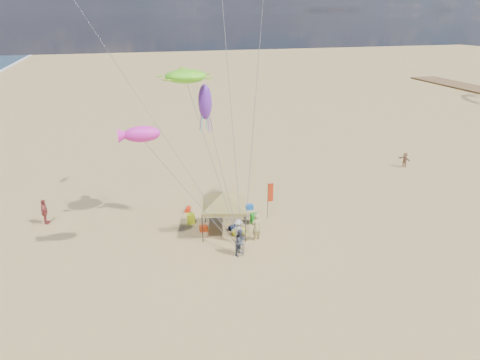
# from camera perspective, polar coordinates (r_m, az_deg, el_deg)

# --- Properties ---
(ground) EXTENTS (280.00, 280.00, 0.00)m
(ground) POSITION_cam_1_polar(r_m,az_deg,el_deg) (25.77, 1.83, -10.71)
(ground) COLOR tan
(ground) RESTS_ON ground
(canopy_tent) EXTENTS (5.39, 5.39, 3.43)m
(canopy_tent) POSITION_cam_1_polar(r_m,az_deg,el_deg) (27.47, -2.20, -1.78)
(canopy_tent) COLOR black
(canopy_tent) RESTS_ON ground
(feather_flag) EXTENTS (0.42, 0.04, 2.75)m
(feather_flag) POSITION_cam_1_polar(r_m,az_deg,el_deg) (29.77, 4.06, -1.99)
(feather_flag) COLOR black
(feather_flag) RESTS_ON ground
(cooler_red) EXTENTS (0.54, 0.38, 0.38)m
(cooler_red) POSITION_cam_1_polar(r_m,az_deg,el_deg) (28.82, -4.97, -6.55)
(cooler_red) COLOR red
(cooler_red) RESTS_ON ground
(cooler_blue) EXTENTS (0.54, 0.38, 0.38)m
(cooler_blue) POSITION_cam_1_polar(r_m,az_deg,el_deg) (31.71, 1.26, -3.68)
(cooler_blue) COLOR blue
(cooler_blue) RESTS_ON ground
(bag_navy) EXTENTS (0.69, 0.54, 0.36)m
(bag_navy) POSITION_cam_1_polar(r_m,az_deg,el_deg) (28.87, -0.91, -6.43)
(bag_navy) COLOR #0C1637
(bag_navy) RESTS_ON ground
(bag_orange) EXTENTS (0.54, 0.69, 0.36)m
(bag_orange) POSITION_cam_1_polar(r_m,az_deg,el_deg) (31.60, -7.07, -3.97)
(bag_orange) COLOR red
(bag_orange) RESTS_ON ground
(chair_green) EXTENTS (0.50, 0.50, 0.70)m
(chair_green) POSITION_cam_1_polar(r_m,az_deg,el_deg) (29.68, 1.96, -5.24)
(chair_green) COLOR #188418
(chair_green) RESTS_ON ground
(chair_yellow) EXTENTS (0.50, 0.50, 0.70)m
(chair_yellow) POSITION_cam_1_polar(r_m,az_deg,el_deg) (29.87, -6.69, -5.20)
(chair_yellow) COLOR #DBF91B
(chair_yellow) RESTS_ON ground
(crate_grey) EXTENTS (0.34, 0.30, 0.28)m
(crate_grey) POSITION_cam_1_polar(r_m,az_deg,el_deg) (27.48, 0.06, -8.11)
(crate_grey) COLOR slate
(crate_grey) RESTS_ON ground
(beach_cart) EXTENTS (0.90, 0.50, 0.24)m
(beach_cart) POSITION_cam_1_polar(r_m,az_deg,el_deg) (28.29, -0.13, -7.02)
(beach_cart) COLOR #D2E219
(beach_cart) RESTS_ON ground
(person_near_a) EXTENTS (0.82, 0.70, 1.90)m
(person_near_a) POSITION_cam_1_polar(r_m,az_deg,el_deg) (27.34, 2.18, -6.35)
(person_near_a) COLOR tan
(person_near_a) RESTS_ON ground
(person_near_b) EXTENTS (1.05, 1.03, 1.70)m
(person_near_b) POSITION_cam_1_polar(r_m,az_deg,el_deg) (25.83, 0.09, -8.41)
(person_near_b) COLOR #3D4454
(person_near_b) RESTS_ON ground
(person_near_c) EXTENTS (1.18, 0.94, 1.60)m
(person_near_c) POSITION_cam_1_polar(r_m,az_deg,el_deg) (27.19, -0.26, -6.86)
(person_near_c) COLOR beige
(person_near_c) RESTS_ON ground
(person_far_a) EXTENTS (0.57, 1.12, 1.84)m
(person_far_a) POSITION_cam_1_polar(r_m,az_deg,el_deg) (32.34, -24.97, -3.92)
(person_far_a) COLOR #9B3D3B
(person_far_a) RESTS_ON ground
(person_far_c) EXTENTS (0.86, 1.42, 1.46)m
(person_far_c) POSITION_cam_1_polar(r_m,az_deg,el_deg) (43.04, 21.42, 2.58)
(person_far_c) COLOR tan
(person_far_c) RESTS_ON ground
(turtle_kite) EXTENTS (2.73, 2.26, 0.86)m
(turtle_kite) POSITION_cam_1_polar(r_m,az_deg,el_deg) (27.01, -7.38, 13.77)
(turtle_kite) COLOR #6BF61F
(turtle_kite) RESTS_ON ground
(fish_kite) EXTENTS (2.23, 1.67, 0.89)m
(fish_kite) POSITION_cam_1_polar(r_m,az_deg,el_deg) (23.72, -13.14, 6.08)
(fish_kite) COLOR #F827C3
(fish_kite) RESTS_ON ground
(squid_kite) EXTENTS (1.14, 1.14, 2.26)m
(squid_kite) POSITION_cam_1_polar(r_m,az_deg,el_deg) (27.34, -4.76, 10.51)
(squid_kite) COLOR purple
(squid_kite) RESTS_ON ground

